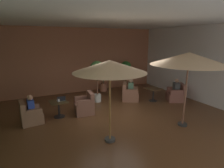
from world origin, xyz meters
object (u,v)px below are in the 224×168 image
armchair_front_left_east (85,106)px  patio_umbrella_center_beige (189,59)px  potted_tree_mid_left (97,72)px  patron_by_window (131,86)px  patio_umbrella_tall_red (110,67)px  potted_tree_left_corner (103,73)px  patron_blue_shirt (176,87)px  open_laptop (61,100)px  cafe_table_front_right (153,92)px  armchair_front_right_east (130,94)px  patron_with_friend (31,105)px  potted_tree_mid_right (126,71)px  armchair_front_left_north (30,115)px  armchair_front_right_north (177,95)px  iced_drink_cup (59,100)px  cafe_table_front_left (59,106)px

armchair_front_left_east → patio_umbrella_center_beige: 4.28m
potted_tree_mid_left → patron_by_window: 1.80m
patio_umbrella_tall_red → potted_tree_left_corner: (2.00, 5.16, -1.17)m
patron_blue_shirt → open_laptop: bearing=174.4°
cafe_table_front_right → patio_umbrella_center_beige: 3.29m
armchair_front_right_east → patron_with_friend: 4.60m
patio_umbrella_tall_red → potted_tree_mid_right: (3.27, 4.75, -1.06)m
armchair_front_left_east → patio_umbrella_center_beige: patio_umbrella_center_beige is taller
armchair_front_left_north → armchair_front_right_north: size_ratio=0.84×
armchair_front_right_north → potted_tree_mid_left: 4.06m
patron_with_friend → open_laptop: bearing=5.5°
iced_drink_cup → armchair_front_left_north: bearing=-176.6°
armchair_front_right_east → patron_with_friend: (-4.54, -0.66, 0.38)m
patron_with_friend → open_laptop: (1.10, 0.11, -0.00)m
armchair_front_right_east → potted_tree_left_corner: 2.34m
patio_umbrella_center_beige → potted_tree_mid_left: 4.20m
cafe_table_front_right → armchair_front_right_north: bearing=-25.5°
cafe_table_front_left → patio_umbrella_tall_red: size_ratio=0.27×
patron_blue_shirt → open_laptop: patron_blue_shirt is taller
armchair_front_left_north → patron_blue_shirt: 6.59m
potted_tree_left_corner → potted_tree_mid_left: bearing=-121.7°
potted_tree_mid_left → patron_blue_shirt: potted_tree_mid_left is taller
potted_tree_left_corner → armchair_front_left_north: bearing=-145.4°
cafe_table_front_right → potted_tree_left_corner: bearing=118.3°
armchair_front_left_east → armchair_front_right_north: (4.55, -0.45, -0.01)m
patron_with_friend → patron_blue_shirt: bearing=-3.7°
armchair_front_right_east → patron_by_window: bearing=-31.8°
patio_umbrella_tall_red → potted_tree_mid_left: (0.97, 3.50, -0.77)m
armchair_front_right_north → open_laptop: bearing=174.3°
armchair_front_left_north → cafe_table_front_right: size_ratio=1.18×
patron_by_window → potted_tree_mid_right: bearing=67.7°
armchair_front_left_north → potted_tree_left_corner: (4.08, 2.82, 0.76)m
armchair_front_right_east → potted_tree_mid_right: size_ratio=0.62×
patio_umbrella_tall_red → open_laptop: 3.04m
cafe_table_front_left → patron_by_window: patron_by_window is taller
armchair_front_right_north → potted_tree_left_corner: (-2.53, 3.26, 0.75)m
armchair_front_right_east → potted_tree_mid_right: 2.09m
potted_tree_mid_left → armchair_front_left_north: bearing=-159.3°
armchair_front_left_east → armchair_front_right_north: size_ratio=0.88×
open_laptop → armchair_front_right_north: bearing=-5.7°
armchair_front_left_east → patio_umbrella_tall_red: size_ratio=0.37×
potted_tree_left_corner → potted_tree_mid_right: 1.34m
cafe_table_front_right → potted_tree_mid_left: (-2.51, 1.10, 0.99)m
iced_drink_cup → open_laptop: open_laptop is taller
potted_tree_mid_left → potted_tree_mid_right: (2.30, 1.25, -0.29)m
patio_umbrella_center_beige → potted_tree_mid_left: bearing=115.7°
cafe_table_front_right → patron_blue_shirt: patron_blue_shirt is taller
armchair_front_right_north → patio_umbrella_center_beige: 3.42m
potted_tree_mid_left → cafe_table_front_left: bearing=-152.6°
cafe_table_front_left → patron_by_window: size_ratio=1.00×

